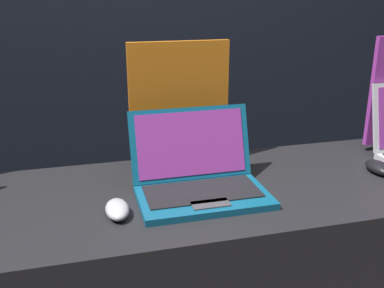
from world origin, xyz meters
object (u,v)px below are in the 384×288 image
promo_stand_middle (179,108)px  mouse_back (378,167)px  mouse_middle (117,209)px  laptop_middle (198,175)px

promo_stand_middle → mouse_back: bearing=-21.6°
promo_stand_middle → mouse_middle: bearing=-127.8°
mouse_back → laptop_middle: bearing=179.3°
laptop_middle → mouse_back: bearing=-0.7°
laptop_middle → mouse_middle: size_ratio=3.26×
promo_stand_middle → mouse_back: (0.62, -0.25, -0.18)m
mouse_middle → laptop_middle: bearing=18.8°
laptop_middle → promo_stand_middle: 0.28m
laptop_middle → promo_stand_middle: promo_stand_middle is taller
mouse_middle → mouse_back: size_ratio=1.01×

